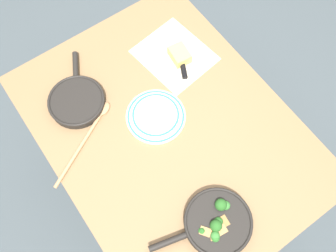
{
  "coord_description": "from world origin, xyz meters",
  "views": [
    {
      "loc": [
        0.5,
        -0.35,
        2.15
      ],
      "look_at": [
        0.0,
        0.0,
        0.75
      ],
      "focal_mm": 40.0,
      "sensor_mm": 36.0,
      "label": 1
    }
  ],
  "objects_px": {
    "skillet_broccoli": "(217,223)",
    "wooden_spoon": "(89,134)",
    "cheese_block": "(180,55)",
    "dinner_plate_stack": "(156,116)",
    "skillet_eggs": "(77,101)",
    "grater_knife": "(181,59)"
  },
  "relations": [
    {
      "from": "skillet_broccoli",
      "to": "skillet_eggs",
      "type": "xyz_separation_m",
      "value": [
        -0.74,
        -0.17,
        -0.01
      ]
    },
    {
      "from": "skillet_broccoli",
      "to": "grater_knife",
      "type": "bearing_deg",
      "value": -101.55
    },
    {
      "from": "skillet_eggs",
      "to": "grater_knife",
      "type": "height_order",
      "value": "skillet_eggs"
    },
    {
      "from": "skillet_eggs",
      "to": "cheese_block",
      "type": "distance_m",
      "value": 0.49
    },
    {
      "from": "wooden_spoon",
      "to": "dinner_plate_stack",
      "type": "xyz_separation_m",
      "value": [
        0.09,
        0.27,
        0.01
      ]
    },
    {
      "from": "skillet_broccoli",
      "to": "cheese_block",
      "type": "bearing_deg",
      "value": -101.05
    },
    {
      "from": "wooden_spoon",
      "to": "cheese_block",
      "type": "bearing_deg",
      "value": -19.16
    },
    {
      "from": "skillet_eggs",
      "to": "wooden_spoon",
      "type": "distance_m",
      "value": 0.16
    },
    {
      "from": "skillet_broccoli",
      "to": "wooden_spoon",
      "type": "height_order",
      "value": "skillet_broccoli"
    },
    {
      "from": "grater_knife",
      "to": "dinner_plate_stack",
      "type": "relative_size",
      "value": 1.05
    },
    {
      "from": "skillet_broccoli",
      "to": "cheese_block",
      "type": "relative_size",
      "value": 3.72
    },
    {
      "from": "grater_knife",
      "to": "dinner_plate_stack",
      "type": "bearing_deg",
      "value": 149.8
    },
    {
      "from": "grater_knife",
      "to": "cheese_block",
      "type": "xyz_separation_m",
      "value": [
        -0.02,
        0.0,
        0.02
      ]
    },
    {
      "from": "skillet_broccoli",
      "to": "grater_knife",
      "type": "distance_m",
      "value": 0.73
    },
    {
      "from": "wooden_spoon",
      "to": "grater_knife",
      "type": "relative_size",
      "value": 1.43
    },
    {
      "from": "wooden_spoon",
      "to": "cheese_block",
      "type": "distance_m",
      "value": 0.53
    },
    {
      "from": "wooden_spoon",
      "to": "dinner_plate_stack",
      "type": "distance_m",
      "value": 0.28
    },
    {
      "from": "skillet_broccoli",
      "to": "wooden_spoon",
      "type": "xyz_separation_m",
      "value": [
        -0.58,
        -0.2,
        -0.02
      ]
    },
    {
      "from": "skillet_eggs",
      "to": "wooden_spoon",
      "type": "xyz_separation_m",
      "value": [
        0.15,
        -0.03,
        -0.01
      ]
    },
    {
      "from": "grater_knife",
      "to": "cheese_block",
      "type": "height_order",
      "value": "cheese_block"
    },
    {
      "from": "skillet_broccoli",
      "to": "dinner_plate_stack",
      "type": "xyz_separation_m",
      "value": [
        -0.49,
        0.07,
        -0.01
      ]
    },
    {
      "from": "cheese_block",
      "to": "skillet_broccoli",
      "type": "bearing_deg",
      "value": -25.59
    }
  ]
}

